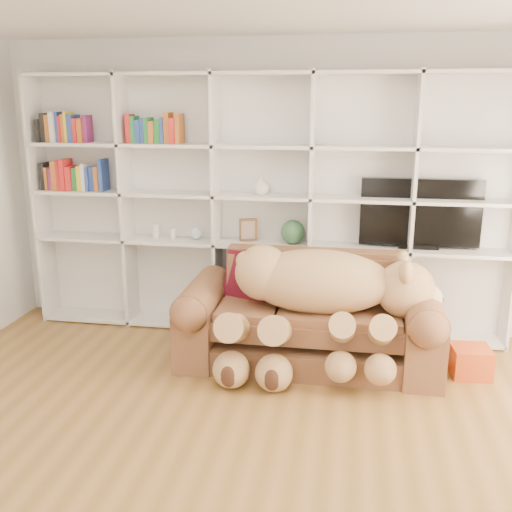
% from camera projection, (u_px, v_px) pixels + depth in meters
% --- Properties ---
extents(floor, '(5.00, 5.00, 0.00)m').
position_uv_depth(floor, '(202.00, 477.00, 3.35)').
color(floor, brown).
rests_on(floor, ground).
extents(wall_back, '(5.00, 0.02, 2.70)m').
position_uv_depth(wall_back, '(267.00, 188.00, 5.37)').
color(wall_back, white).
rests_on(wall_back, floor).
extents(bookshelf, '(4.43, 0.35, 2.40)m').
position_uv_depth(bookshelf, '(239.00, 194.00, 5.29)').
color(bookshelf, silver).
rests_on(bookshelf, floor).
extents(sofa, '(2.12, 0.92, 0.89)m').
position_uv_depth(sofa, '(309.00, 323.00, 4.79)').
color(sofa, brown).
rests_on(sofa, floor).
extents(teddy_bear, '(1.75, 0.92, 1.01)m').
position_uv_depth(teddy_bear, '(319.00, 296.00, 4.53)').
color(teddy_bear, tan).
rests_on(teddy_bear, sofa).
extents(throw_pillow, '(0.48, 0.37, 0.45)m').
position_uv_depth(throw_pillow, '(250.00, 277.00, 4.93)').
color(throw_pillow, '#5E1019').
rests_on(throw_pillow, sofa).
extents(gift_box, '(0.32, 0.31, 0.24)m').
position_uv_depth(gift_box, '(470.00, 361.00, 4.57)').
color(gift_box, '#CB4B1B').
rests_on(gift_box, floor).
extents(tv, '(1.05, 0.18, 0.62)m').
position_uv_depth(tv, '(420.00, 214.00, 5.06)').
color(tv, black).
rests_on(tv, bookshelf).
extents(picture_frame, '(0.17, 0.08, 0.21)m').
position_uv_depth(picture_frame, '(248.00, 230.00, 5.31)').
color(picture_frame, '#53381C').
rests_on(picture_frame, bookshelf).
extents(green_vase, '(0.22, 0.22, 0.22)m').
position_uv_depth(green_vase, '(293.00, 232.00, 5.24)').
color(green_vase, '#315F37').
rests_on(green_vase, bookshelf).
extents(figurine_tall, '(0.08, 0.08, 0.14)m').
position_uv_depth(figurine_tall, '(155.00, 231.00, 5.47)').
color(figurine_tall, silver).
rests_on(figurine_tall, bookshelf).
extents(figurine_short, '(0.08, 0.08, 0.10)m').
position_uv_depth(figurine_short, '(173.00, 233.00, 5.44)').
color(figurine_short, silver).
rests_on(figurine_short, bookshelf).
extents(snow_globe, '(0.11, 0.11, 0.11)m').
position_uv_depth(snow_globe, '(196.00, 233.00, 5.40)').
color(snow_globe, silver).
rests_on(snow_globe, bookshelf).
extents(shelf_vase, '(0.20, 0.20, 0.16)m').
position_uv_depth(shelf_vase, '(261.00, 186.00, 5.18)').
color(shelf_vase, silver).
rests_on(shelf_vase, bookshelf).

